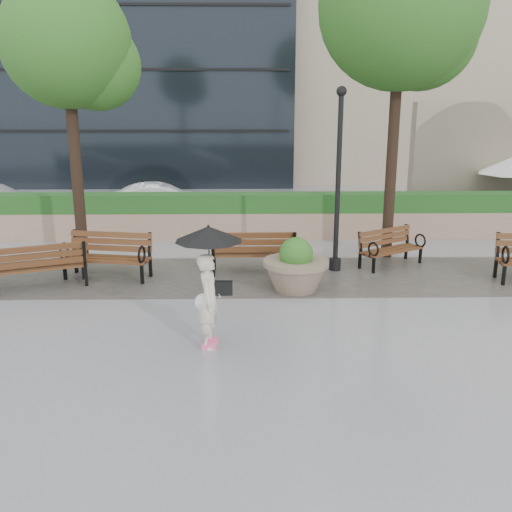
{
  "coord_description": "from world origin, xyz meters",
  "views": [
    {
      "loc": [
        -1.3,
        -9.9,
        4.0
      ],
      "look_at": [
        -1.09,
        0.78,
        1.1
      ],
      "focal_mm": 40.0,
      "sensor_mm": 36.0,
      "label": 1
    }
  ],
  "objects_px": {
    "bench_1": "(108,265)",
    "car_right": "(162,201)",
    "lamppost": "(338,192)",
    "pedestrian": "(209,275)",
    "planter_left": "(296,270)",
    "bench_2": "(253,261)",
    "bench_3": "(390,255)",
    "bench_0": "(42,275)"
  },
  "relations": [
    {
      "from": "bench_1",
      "to": "car_right",
      "type": "bearing_deg",
      "value": 98.47
    },
    {
      "from": "lamppost",
      "to": "pedestrian",
      "type": "relative_size",
      "value": 2.12
    },
    {
      "from": "planter_left",
      "to": "pedestrian",
      "type": "height_order",
      "value": "pedestrian"
    },
    {
      "from": "planter_left",
      "to": "car_right",
      "type": "height_order",
      "value": "car_right"
    },
    {
      "from": "bench_2",
      "to": "lamppost",
      "type": "xyz_separation_m",
      "value": [
        2.0,
        0.22,
        1.6
      ]
    },
    {
      "from": "car_right",
      "to": "pedestrian",
      "type": "height_order",
      "value": "pedestrian"
    },
    {
      "from": "bench_3",
      "to": "pedestrian",
      "type": "relative_size",
      "value": 0.88
    },
    {
      "from": "bench_1",
      "to": "planter_left",
      "type": "distance_m",
      "value": 4.41
    },
    {
      "from": "car_right",
      "to": "pedestrian",
      "type": "relative_size",
      "value": 1.84
    },
    {
      "from": "bench_1",
      "to": "bench_3",
      "type": "distance_m",
      "value": 6.9
    },
    {
      "from": "bench_0",
      "to": "planter_left",
      "type": "distance_m",
      "value": 5.61
    },
    {
      "from": "bench_0",
      "to": "car_right",
      "type": "xyz_separation_m",
      "value": [
        1.59,
        7.68,
        0.32
      ]
    },
    {
      "from": "bench_0",
      "to": "pedestrian",
      "type": "xyz_separation_m",
      "value": [
        3.91,
        -3.16,
        0.94
      ]
    },
    {
      "from": "bench_0",
      "to": "bench_1",
      "type": "bearing_deg",
      "value": -174.4
    },
    {
      "from": "bench_1",
      "to": "bench_3",
      "type": "height_order",
      "value": "bench_1"
    },
    {
      "from": "bench_3",
      "to": "lamppost",
      "type": "bearing_deg",
      "value": 161.61
    },
    {
      "from": "bench_0",
      "to": "bench_3",
      "type": "height_order",
      "value": "bench_0"
    },
    {
      "from": "lamppost",
      "to": "bench_1",
      "type": "bearing_deg",
      "value": -174.02
    },
    {
      "from": "bench_2",
      "to": "pedestrian",
      "type": "distance_m",
      "value": 4.35
    },
    {
      "from": "bench_3",
      "to": "car_right",
      "type": "relative_size",
      "value": 0.48
    },
    {
      "from": "bench_1",
      "to": "bench_3",
      "type": "xyz_separation_m",
      "value": [
        6.84,
        0.91,
        -0.04
      ]
    },
    {
      "from": "lamppost",
      "to": "bench_3",
      "type": "bearing_deg",
      "value": 13.45
    },
    {
      "from": "bench_1",
      "to": "car_right",
      "type": "distance_m",
      "value": 7.02
    },
    {
      "from": "lamppost",
      "to": "pedestrian",
      "type": "distance_m",
      "value": 5.25
    },
    {
      "from": "bench_2",
      "to": "planter_left",
      "type": "relative_size",
      "value": 1.42
    },
    {
      "from": "lamppost",
      "to": "car_right",
      "type": "xyz_separation_m",
      "value": [
        -5.11,
        6.44,
        -1.3
      ]
    },
    {
      "from": "bench_3",
      "to": "lamppost",
      "type": "height_order",
      "value": "lamppost"
    },
    {
      "from": "bench_3",
      "to": "planter_left",
      "type": "xyz_separation_m",
      "value": [
        -2.54,
        -1.87,
        0.19
      ]
    },
    {
      "from": "bench_1",
      "to": "lamppost",
      "type": "bearing_deg",
      "value": 16.79
    },
    {
      "from": "bench_2",
      "to": "lamppost",
      "type": "relative_size",
      "value": 0.46
    },
    {
      "from": "planter_left",
      "to": "bench_1",
      "type": "bearing_deg",
      "value": 167.42
    },
    {
      "from": "bench_2",
      "to": "lamppost",
      "type": "height_order",
      "value": "lamppost"
    },
    {
      "from": "bench_1",
      "to": "pedestrian",
      "type": "relative_size",
      "value": 1.01
    },
    {
      "from": "bench_0",
      "to": "car_right",
      "type": "height_order",
      "value": "car_right"
    },
    {
      "from": "bench_2",
      "to": "pedestrian",
      "type": "relative_size",
      "value": 0.98
    },
    {
      "from": "bench_3",
      "to": "planter_left",
      "type": "bearing_deg",
      "value": -175.53
    },
    {
      "from": "bench_2",
      "to": "bench_3",
      "type": "relative_size",
      "value": 1.11
    },
    {
      "from": "pedestrian",
      "to": "bench_3",
      "type": "bearing_deg",
      "value": -34.15
    },
    {
      "from": "bench_0",
      "to": "planter_left",
      "type": "relative_size",
      "value": 1.44
    },
    {
      "from": "planter_left",
      "to": "lamppost",
      "type": "height_order",
      "value": "lamppost"
    },
    {
      "from": "car_right",
      "to": "bench_0",
      "type": "bearing_deg",
      "value": 157.56
    },
    {
      "from": "bench_0",
      "to": "bench_1",
      "type": "xyz_separation_m",
      "value": [
        1.3,
        0.67,
        0.01
      ]
    }
  ]
}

